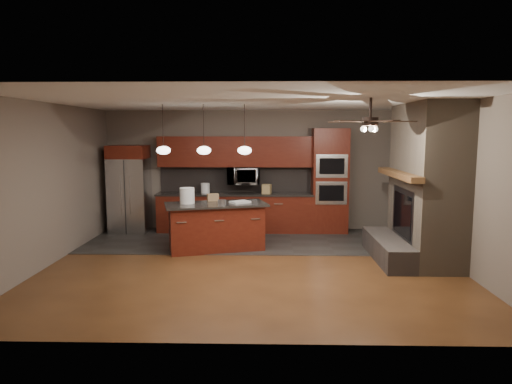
{
  "coord_description": "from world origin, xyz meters",
  "views": [
    {
      "loc": [
        0.26,
        -7.71,
        2.29
      ],
      "look_at": [
        0.06,
        0.6,
        1.2
      ],
      "focal_mm": 32.0,
      "sensor_mm": 36.0,
      "label": 1
    }
  ],
  "objects_px": {
    "counter_box": "(267,189)",
    "oven_tower": "(330,181)",
    "white_bucket": "(187,196)",
    "paint_can": "(222,203)",
    "kitchen_island": "(216,226)",
    "cardboard_box": "(213,197)",
    "microwave": "(244,176)",
    "refrigerator": "(130,189)",
    "paint_tray": "(240,202)",
    "counter_bucket": "(205,188)"
  },
  "relations": [
    {
      "from": "kitchen_island",
      "to": "counter_box",
      "type": "relative_size",
      "value": 9.79
    },
    {
      "from": "refrigerator",
      "to": "paint_can",
      "type": "xyz_separation_m",
      "value": [
        2.31,
        -1.82,
        -0.03
      ]
    },
    {
      "from": "paint_tray",
      "to": "cardboard_box",
      "type": "bearing_deg",
      "value": 116.64
    },
    {
      "from": "white_bucket",
      "to": "paint_can",
      "type": "xyz_separation_m",
      "value": [
        0.7,
        -0.21,
        -0.1
      ]
    },
    {
      "from": "white_bucket",
      "to": "cardboard_box",
      "type": "height_order",
      "value": "white_bucket"
    },
    {
      "from": "oven_tower",
      "to": "paint_tray",
      "type": "height_order",
      "value": "oven_tower"
    },
    {
      "from": "microwave",
      "to": "paint_can",
      "type": "xyz_separation_m",
      "value": [
        -0.31,
        -1.95,
        -0.33
      ]
    },
    {
      "from": "white_bucket",
      "to": "counter_box",
      "type": "xyz_separation_m",
      "value": [
        1.54,
        1.64,
        -0.07
      ]
    },
    {
      "from": "microwave",
      "to": "cardboard_box",
      "type": "relative_size",
      "value": 3.33
    },
    {
      "from": "oven_tower",
      "to": "paint_can",
      "type": "height_order",
      "value": "oven_tower"
    },
    {
      "from": "cardboard_box",
      "to": "counter_bucket",
      "type": "distance_m",
      "value": 1.37
    },
    {
      "from": "refrigerator",
      "to": "counter_bucket",
      "type": "bearing_deg",
      "value": 2.68
    },
    {
      "from": "counter_bucket",
      "to": "counter_box",
      "type": "relative_size",
      "value": 1.07
    },
    {
      "from": "cardboard_box",
      "to": "counter_bucket",
      "type": "relative_size",
      "value": 0.96
    },
    {
      "from": "paint_can",
      "to": "counter_box",
      "type": "height_order",
      "value": "counter_box"
    },
    {
      "from": "refrigerator",
      "to": "counter_box",
      "type": "distance_m",
      "value": 3.16
    },
    {
      "from": "oven_tower",
      "to": "cardboard_box",
      "type": "xyz_separation_m",
      "value": [
        -2.53,
        -1.32,
        -0.2
      ]
    },
    {
      "from": "white_bucket",
      "to": "counter_box",
      "type": "bearing_deg",
      "value": 46.78
    },
    {
      "from": "white_bucket",
      "to": "counter_bucket",
      "type": "distance_m",
      "value": 1.7
    },
    {
      "from": "paint_can",
      "to": "counter_box",
      "type": "relative_size",
      "value": 0.73
    },
    {
      "from": "kitchen_island",
      "to": "paint_can",
      "type": "bearing_deg",
      "value": -74.11
    },
    {
      "from": "microwave",
      "to": "counter_bucket",
      "type": "xyz_separation_m",
      "value": [
        -0.88,
        -0.05,
        -0.29
      ]
    },
    {
      "from": "cardboard_box",
      "to": "counter_box",
      "type": "relative_size",
      "value": 1.02
    },
    {
      "from": "refrigerator",
      "to": "counter_box",
      "type": "relative_size",
      "value": 9.29
    },
    {
      "from": "refrigerator",
      "to": "oven_tower",
      "type": "bearing_deg",
      "value": 0.92
    },
    {
      "from": "refrigerator",
      "to": "cardboard_box",
      "type": "xyz_separation_m",
      "value": [
        2.07,
        -1.25,
        -0.01
      ]
    },
    {
      "from": "microwave",
      "to": "kitchen_island",
      "type": "height_order",
      "value": "microwave"
    },
    {
      "from": "white_bucket",
      "to": "paint_can",
      "type": "height_order",
      "value": "white_bucket"
    },
    {
      "from": "cardboard_box",
      "to": "oven_tower",
      "type": "bearing_deg",
      "value": 12.28
    },
    {
      "from": "kitchen_island",
      "to": "microwave",
      "type": "bearing_deg",
      "value": 59.95
    },
    {
      "from": "kitchen_island",
      "to": "paint_can",
      "type": "relative_size",
      "value": 13.34
    },
    {
      "from": "paint_can",
      "to": "counter_bucket",
      "type": "xyz_separation_m",
      "value": [
        -0.57,
        1.9,
        0.04
      ]
    },
    {
      "from": "oven_tower",
      "to": "counter_box",
      "type": "xyz_separation_m",
      "value": [
        -1.44,
        -0.04,
        -0.18
      ]
    },
    {
      "from": "counter_bucket",
      "to": "microwave",
      "type": "bearing_deg",
      "value": 3.23
    },
    {
      "from": "refrigerator",
      "to": "white_bucket",
      "type": "height_order",
      "value": "refrigerator"
    },
    {
      "from": "counter_bucket",
      "to": "counter_box",
      "type": "height_order",
      "value": "counter_bucket"
    },
    {
      "from": "paint_can",
      "to": "kitchen_island",
      "type": "bearing_deg",
      "value": 121.2
    },
    {
      "from": "microwave",
      "to": "counter_bucket",
      "type": "bearing_deg",
      "value": -176.77
    },
    {
      "from": "counter_box",
      "to": "oven_tower",
      "type": "bearing_deg",
      "value": 18.25
    },
    {
      "from": "refrigerator",
      "to": "kitchen_island",
      "type": "height_order",
      "value": "refrigerator"
    },
    {
      "from": "oven_tower",
      "to": "refrigerator",
      "type": "height_order",
      "value": "oven_tower"
    },
    {
      "from": "oven_tower",
      "to": "microwave",
      "type": "height_order",
      "value": "oven_tower"
    },
    {
      "from": "kitchen_island",
      "to": "counter_box",
      "type": "height_order",
      "value": "counter_box"
    },
    {
      "from": "counter_bucket",
      "to": "oven_tower",
      "type": "bearing_deg",
      "value": -0.15
    },
    {
      "from": "kitchen_island",
      "to": "counter_box",
      "type": "xyz_separation_m",
      "value": [
        0.99,
        1.62,
        0.54
      ]
    },
    {
      "from": "microwave",
      "to": "kitchen_island",
      "type": "relative_size",
      "value": 0.35
    },
    {
      "from": "paint_tray",
      "to": "kitchen_island",
      "type": "bearing_deg",
      "value": 150.49
    },
    {
      "from": "microwave",
      "to": "paint_tray",
      "type": "height_order",
      "value": "microwave"
    },
    {
      "from": "cardboard_box",
      "to": "counter_box",
      "type": "xyz_separation_m",
      "value": [
        1.09,
        1.28,
        0.02
      ]
    },
    {
      "from": "microwave",
      "to": "refrigerator",
      "type": "bearing_deg",
      "value": -177.13
    }
  ]
}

